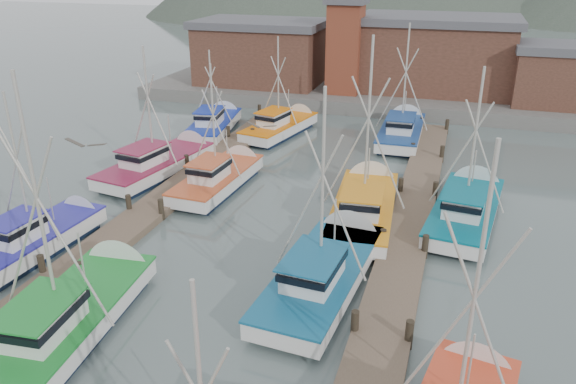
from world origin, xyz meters
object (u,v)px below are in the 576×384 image
(boat_8, at_px, (221,177))
(boat_12, at_px, (283,126))
(boat_4, at_px, (73,314))
(lookout_tower, at_px, (345,46))

(boat_8, distance_m, boat_12, 11.86)
(boat_8, bearing_deg, boat_4, -85.64)
(boat_4, distance_m, boat_12, 26.80)
(boat_12, bearing_deg, lookout_tower, 88.51)
(lookout_tower, relative_size, boat_8, 0.97)
(lookout_tower, bearing_deg, boat_12, -103.43)
(boat_12, bearing_deg, boat_8, -78.90)
(lookout_tower, distance_m, boat_12, 12.18)
(boat_4, relative_size, boat_12, 1.22)
(boat_8, xyz_separation_m, boat_12, (0.17, 11.85, 0.00))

